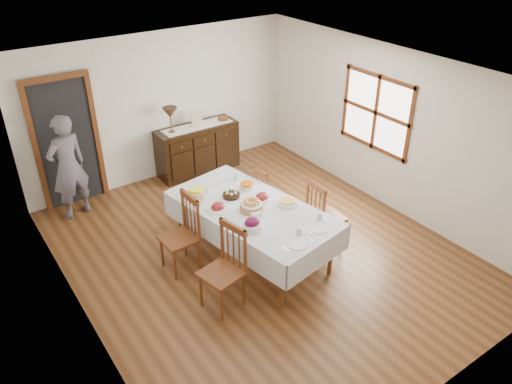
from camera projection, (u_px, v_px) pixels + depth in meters
ground at (260, 251)px, 7.25m from camera, size 6.00×6.00×0.00m
room_shell at (233, 141)px, 6.66m from camera, size 5.02×6.02×2.65m
dining_table at (252, 214)px, 6.79m from camera, size 1.61×2.56×0.82m
chair_left_near at (225, 267)px, 6.04m from camera, size 0.55×0.55×1.12m
chair_left_far at (182, 233)px, 6.68m from camera, size 0.47×0.47×1.10m
chair_right_near at (323, 215)px, 7.10m from camera, size 0.49×0.49×1.08m
chair_right_far at (267, 195)px, 7.76m from camera, size 0.38×0.38×0.91m
sideboard at (198, 149)px, 9.21m from camera, size 1.52×0.55×0.91m
person at (67, 164)px, 7.67m from camera, size 0.65×0.50×1.82m
bread_basket at (251, 206)px, 6.64m from camera, size 0.31×0.31×0.17m
egg_basket at (231, 195)px, 6.97m from camera, size 0.24×0.24×0.11m
ham_platter_a at (218, 207)px, 6.70m from camera, size 0.32×0.32×0.11m
ham_platter_b at (262, 197)px, 6.93m from camera, size 0.27×0.27×0.11m
beet_bowl at (252, 225)px, 6.25m from camera, size 0.24×0.24×0.16m
carrot_bowl at (247, 186)px, 7.17m from camera, size 0.20×0.20×0.09m
pineapple_bowl at (196, 194)px, 6.93m from camera, size 0.25×0.25×0.15m
casserole_dish at (287, 203)px, 6.79m from camera, size 0.27×0.27×0.07m
butter_dish at (256, 214)px, 6.54m from camera, size 0.15×0.11×0.07m
setting_left at (297, 240)px, 6.06m from camera, size 0.44×0.31×0.10m
setting_right at (319, 224)px, 6.35m from camera, size 0.44×0.31×0.10m
glass_far_a at (206, 190)px, 7.05m from camera, size 0.07×0.07×0.10m
glass_far_b at (236, 176)px, 7.42m from camera, size 0.06×0.06×0.10m
runner at (197, 126)px, 8.98m from camera, size 1.30×0.35×0.01m
table_lamp at (170, 113)px, 8.56m from camera, size 0.26×0.26×0.46m
picture_frame at (197, 119)px, 8.91m from camera, size 0.22×0.08×0.28m
deco_bowl at (223, 119)px, 9.22m from camera, size 0.20×0.20×0.06m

